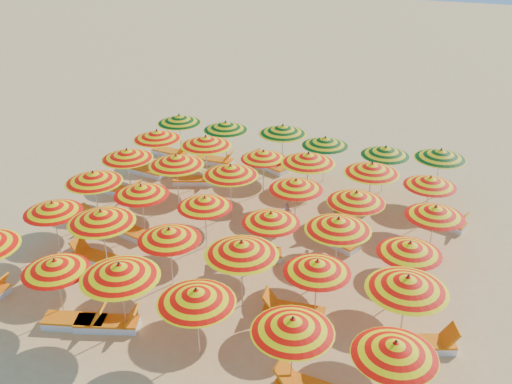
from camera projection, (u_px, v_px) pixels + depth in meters
ground at (250, 240)px, 19.59m from camera, size 120.00×120.00×0.00m
umbrella_1 at (55, 266)px, 15.18m from camera, size 2.06×2.06×1.91m
umbrella_2 at (120, 271)px, 14.52m from camera, size 2.21×2.21×2.20m
umbrella_3 at (196, 296)px, 13.76m from camera, size 1.99×1.99×2.08m
umbrella_4 at (293, 325)px, 12.82m from camera, size 2.09×2.09×2.06m
umbrella_5 at (395, 349)px, 12.18m from camera, size 2.18×2.18×2.02m
umbrella_6 at (52, 207)px, 18.02m from camera, size 2.19×2.19×1.96m
umbrella_7 at (101, 217)px, 17.10m from camera, size 2.19×2.19×2.18m
umbrella_8 at (169, 234)px, 16.51m from camera, size 2.37×2.37×1.98m
umbrella_9 at (242, 248)px, 15.50m from camera, size 2.34×2.34×2.19m
umbrella_10 at (317, 266)px, 15.10m from camera, size 2.32×2.32×1.94m
umbrella_11 at (407, 283)px, 14.03m from camera, size 2.55×2.55×2.20m
umbrella_12 at (93, 177)px, 19.75m from camera, size 2.55×2.55×2.11m
umbrella_13 at (141, 190)px, 19.10m from camera, size 2.05×2.05×1.97m
umbrella_14 at (205, 202)px, 18.44m from camera, size 2.26×2.26×1.92m
umbrella_15 at (271, 218)px, 17.50m from camera, size 2.19×2.19×1.92m
umbrella_16 at (338, 224)px, 16.80m from camera, size 2.40×2.40×2.12m
umbrella_17 at (410, 248)px, 15.91m from camera, size 2.42×2.42×1.95m
umbrella_18 at (127, 154)px, 21.65m from camera, size 2.13×2.13×2.08m
umbrella_19 at (176, 160)px, 20.91m from camera, size 2.46×2.46×2.18m
umbrella_20 at (231, 170)px, 20.24m from camera, size 2.60×2.60×2.11m
umbrella_21 at (296, 184)px, 19.47m from camera, size 1.96×1.96×1.99m
umbrella_22 at (356, 197)px, 18.52m from camera, size 2.45×2.45×2.04m
umbrella_23 at (435, 211)px, 17.76m from camera, size 2.00×2.00×1.97m
umbrella_24 at (157, 135)px, 23.46m from camera, size 2.02×2.02×2.09m
umbrella_25 at (206, 141)px, 22.62m from camera, size 2.73×2.73×2.18m
umbrella_26 at (263, 155)px, 22.02m from camera, size 2.08×2.08×1.89m
umbrella_27 at (308, 158)px, 21.10m from camera, size 2.58×2.58×2.17m
umbrella_28 at (372, 168)px, 20.37m from camera, size 2.46×2.46×2.13m
umbrella_29 at (430, 181)px, 19.79m from camera, size 1.93×1.93×1.93m
umbrella_30 at (179, 119)px, 25.27m from camera, size 2.45×2.45×2.06m
umbrella_31 at (226, 126)px, 24.53m from camera, size 2.48×2.48×2.04m
umbrella_32 at (283, 129)px, 23.85m from camera, size 2.38×2.38×2.16m
umbrella_33 at (325, 141)px, 23.00m from camera, size 2.27×2.27×2.00m
umbrella_34 at (386, 151)px, 22.07m from camera, size 2.52×2.52×2.02m
umbrella_35 at (441, 154)px, 21.64m from camera, size 2.37×2.37×2.08m
lounger_1 at (77, 321)px, 15.50m from camera, size 1.83×1.08×0.69m
lounger_2 at (109, 323)px, 15.41m from camera, size 1.83×1.13×0.69m
lounger_5 at (97, 258)px, 18.29m from camera, size 1.75×0.63×0.69m
lounger_6 at (292, 311)px, 15.87m from camera, size 1.80×0.81×0.69m
lounger_7 at (423, 344)px, 14.68m from camera, size 1.82×1.21×0.69m
lounger_8 at (90, 216)px, 20.79m from camera, size 1.82×1.20×0.69m
lounger_9 at (127, 230)px, 19.84m from camera, size 1.82×0.96×0.69m
lounger_10 at (254, 255)px, 18.45m from camera, size 1.82×1.24×0.69m
lounger_11 at (121, 191)px, 22.61m from camera, size 1.75×0.63×0.69m
lounger_12 at (334, 240)px, 19.29m from camera, size 1.82×1.20×0.69m
lounger_13 at (147, 171)px, 24.34m from camera, size 1.79×0.77×0.69m
lounger_14 at (195, 180)px, 23.47m from camera, size 1.82×1.19×0.69m
lounger_15 at (442, 222)px, 20.39m from camera, size 1.82×0.99×0.69m
lounger_16 at (171, 153)px, 26.13m from camera, size 1.78×0.74×0.69m
lounger_17 at (215, 161)px, 25.30m from camera, size 1.75×0.64×0.69m
lounger_18 at (269, 166)px, 24.79m from camera, size 1.83×1.14×0.69m
beachgoer_a at (287, 214)px, 19.87m from camera, size 0.50×0.57×1.30m
beachgoer_b at (335, 227)px, 19.13m from camera, size 0.62×0.49×1.26m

